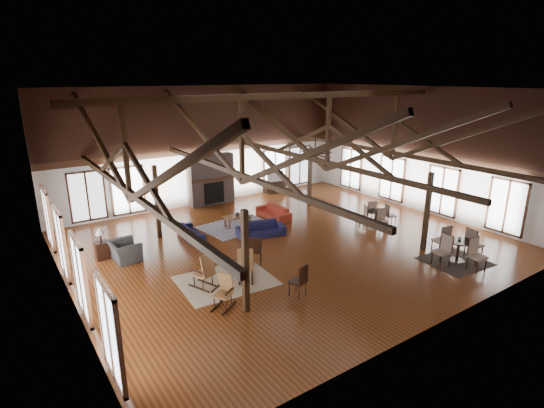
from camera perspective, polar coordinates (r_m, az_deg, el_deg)
floor at (r=17.15m, az=1.99°, el=-5.25°), size 16.00×16.00×0.00m
ceiling at (r=15.89m, az=2.22°, el=15.21°), size 16.00×14.00×0.02m
wall_back at (r=22.19m, az=-8.78°, el=7.73°), size 16.00×0.02×6.00m
wall_front at (r=11.60m, az=23.06°, el=-1.90°), size 16.00×0.02×6.00m
wall_left at (r=13.32m, az=-26.84°, el=-0.07°), size 0.02×14.00×6.00m
wall_right at (r=21.90m, az=19.34°, el=6.85°), size 0.02×14.00×6.00m
roof_truss at (r=16.07m, az=2.14°, el=8.17°), size 15.60×14.07×3.14m
post_grid at (r=16.64m, az=2.04°, el=-0.39°), size 8.16×7.16×3.05m
fireplace at (r=22.23m, az=-8.21°, el=3.27°), size 2.50×0.69×2.60m
ceiling_fan at (r=15.65m, az=5.80°, el=6.76°), size 1.60×1.60×0.75m
sofa_navy_front at (r=17.79m, az=-1.49°, el=-3.40°), size 2.15×1.25×0.59m
sofa_navy_left at (r=17.97m, az=-10.86°, el=-3.65°), size 1.77×0.80×0.50m
sofa_orange at (r=20.03m, az=0.19°, el=-1.07°), size 1.96×0.79×0.57m
coffee_table at (r=19.01m, az=-4.65°, el=-1.69°), size 1.28×0.68×0.48m
vase at (r=18.87m, az=-4.62°, el=-1.34°), size 0.25×0.25×0.20m
armchair at (r=16.37m, az=-19.19°, el=-5.99°), size 1.16×1.03×0.72m
side_table_lamp at (r=16.81m, az=-21.94°, el=-5.34°), size 0.47×0.47×1.21m
rocking_chair_a at (r=13.66m, az=-8.96°, el=-9.02°), size 0.77×1.01×1.16m
rocking_chair_b at (r=13.96m, az=-3.58°, el=-8.25°), size 0.87×1.01×1.16m
rocking_chair_c at (r=12.62m, az=-6.46°, el=-11.54°), size 0.90×0.79×1.03m
side_chair_a at (r=15.06m, az=-2.25°, el=-6.01°), size 0.62×0.62×1.05m
side_chair_b at (r=12.98m, az=3.84°, el=-9.97°), size 0.55×0.55×1.05m
cafe_table_near at (r=16.72m, az=23.77°, el=-5.29°), size 2.20×2.20×1.13m
cafe_table_far at (r=19.54m, az=13.83°, el=-1.47°), size 1.81×1.81×0.94m
cup_near at (r=16.70m, az=23.92°, el=-4.25°), size 0.15×0.15×0.09m
cup_far at (r=19.49m, az=13.89°, el=-0.72°), size 0.14×0.14×0.10m
tv_console at (r=24.51m, az=0.26°, el=2.36°), size 1.24×0.47×0.62m
television at (r=24.38m, az=0.33°, el=3.77°), size 1.06×0.23×0.60m
rug_tan at (r=14.24m, az=-6.21°, el=-10.20°), size 3.15×2.55×0.01m
rug_navy at (r=19.06m, az=-4.79°, el=-2.97°), size 3.23×2.57×0.01m
rug_dark at (r=16.88m, az=23.39°, el=-7.08°), size 2.25×2.08×0.01m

